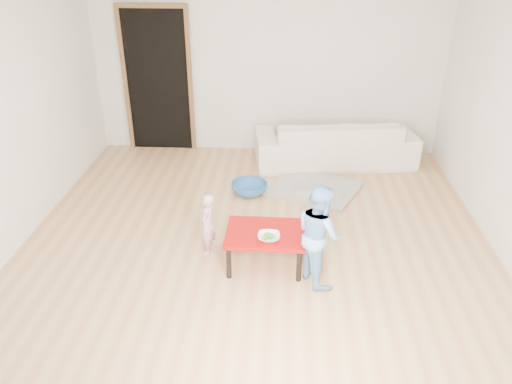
# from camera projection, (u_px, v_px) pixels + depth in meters

# --- Properties ---
(floor) EXTENTS (5.00, 5.00, 0.01)m
(floor) POSITION_uv_depth(u_px,v_px,m) (257.00, 236.00, 5.48)
(floor) COLOR #BB7F50
(floor) RESTS_ON ground
(back_wall) EXTENTS (5.00, 0.02, 2.60)m
(back_wall) POSITION_uv_depth(u_px,v_px,m) (268.00, 64.00, 7.09)
(back_wall) COLOR white
(back_wall) RESTS_ON floor
(left_wall) EXTENTS (0.02, 5.00, 2.60)m
(left_wall) POSITION_uv_depth(u_px,v_px,m) (10.00, 119.00, 5.01)
(left_wall) COLOR white
(left_wall) RESTS_ON floor
(doorway) EXTENTS (1.02, 0.08, 2.11)m
(doorway) POSITION_uv_depth(u_px,v_px,m) (158.00, 82.00, 7.29)
(doorway) COLOR brown
(doorway) RESTS_ON back_wall
(sofa) EXTENTS (2.33, 1.16, 0.65)m
(sofa) POSITION_uv_depth(u_px,v_px,m) (335.00, 141.00, 7.09)
(sofa) COLOR white
(sofa) RESTS_ON floor
(cushion) EXTENTS (0.50, 0.47, 0.12)m
(cushion) POSITION_uv_depth(u_px,v_px,m) (318.00, 134.00, 6.88)
(cushion) COLOR #FAA71B
(cushion) RESTS_ON sofa
(red_table) EXTENTS (0.77, 0.59, 0.38)m
(red_table) POSITION_uv_depth(u_px,v_px,m) (265.00, 248.00, 4.92)
(red_table) COLOR #930808
(red_table) RESTS_ON floor
(bowl) EXTENTS (0.21, 0.21, 0.05)m
(bowl) POSITION_uv_depth(u_px,v_px,m) (269.00, 237.00, 4.70)
(bowl) COLOR white
(bowl) RESTS_ON red_table
(broccoli) EXTENTS (0.12, 0.12, 0.06)m
(broccoli) POSITION_uv_depth(u_px,v_px,m) (269.00, 237.00, 4.70)
(broccoli) COLOR #2D5919
(broccoli) RESTS_ON red_table
(child_pink) EXTENTS (0.18, 0.26, 0.66)m
(child_pink) POSITION_uv_depth(u_px,v_px,m) (207.00, 224.00, 5.06)
(child_pink) COLOR #D96389
(child_pink) RESTS_ON floor
(child_blue) EXTENTS (0.55, 0.60, 0.99)m
(child_blue) POSITION_uv_depth(u_px,v_px,m) (319.00, 234.00, 4.58)
(child_blue) COLOR #61A4E2
(child_blue) RESTS_ON floor
(basin) EXTENTS (0.46, 0.46, 0.14)m
(basin) POSITION_uv_depth(u_px,v_px,m) (249.00, 188.00, 6.34)
(basin) COLOR #285C99
(basin) RESTS_ON floor
(blanket) EXTENTS (1.32, 1.23, 0.05)m
(blanket) POSITION_uv_depth(u_px,v_px,m) (314.00, 188.00, 6.45)
(blanket) COLOR #A69F93
(blanket) RESTS_ON floor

